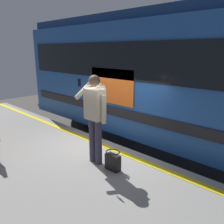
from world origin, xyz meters
name	(u,v)px	position (x,y,z in m)	size (l,w,h in m)	color
ground_plane	(114,176)	(0.00, 0.00, 0.00)	(23.60, 23.60, 0.00)	#4C4742
platform	(45,193)	(0.00, 1.97, 0.46)	(13.24, 3.94, 0.91)	gray
safety_line	(106,146)	(0.00, 0.30, 0.92)	(12.97, 0.16, 0.01)	yellow
track_rail_near	(141,159)	(0.00, -1.15, 0.08)	(17.21, 0.08, 0.16)	slate
track_rail_far	(168,145)	(0.00, -2.58, 0.08)	(17.21, 0.08, 0.16)	slate
train_carriage	(219,79)	(-1.66, -1.86, 2.50)	(12.13, 3.00, 3.92)	#1E478C
passenger	(95,112)	(-0.42, 0.99, 1.98)	(0.57, 0.55, 1.79)	#383347
handbag	(113,161)	(-0.90, 0.98, 1.09)	(0.30, 0.28, 0.38)	black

